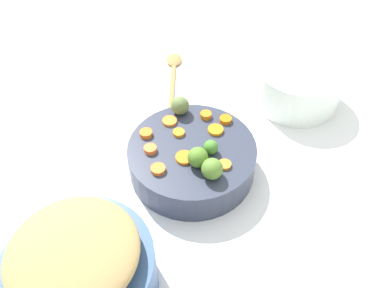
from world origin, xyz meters
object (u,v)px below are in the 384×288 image
Objects in this scene: wooden_spoon at (173,70)px; casserole_dish at (297,85)px; metal_pot at (83,276)px; serving_bowl_carrots at (192,159)px.

casserole_dish is (0.03, 0.35, 0.05)m from wooden_spoon.
casserole_dish reaches higher than wooden_spoon.
metal_pot is 0.87× the size of wooden_spoon.
casserole_dish is at bearing 155.95° from metal_pot.
casserole_dish is (-0.32, 0.19, 0.02)m from serving_bowl_carrots.
serving_bowl_carrots is 1.26× the size of casserole_dish.
wooden_spoon is at bearing -94.09° from casserole_dish.
wooden_spoon is (-0.66, -0.07, -0.05)m from metal_pot.
wooden_spoon is 0.36m from casserole_dish.
wooden_spoon is 1.30× the size of casserole_dish.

